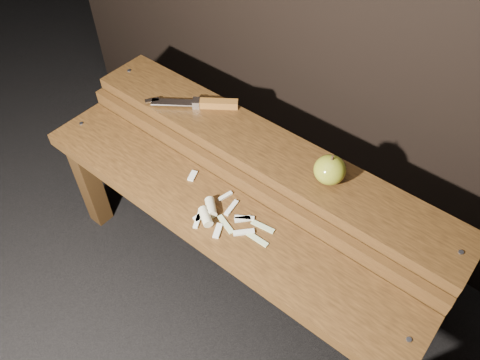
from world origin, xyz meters
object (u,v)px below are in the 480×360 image
Objects in this scene: knife at (207,103)px; bench_rear_tier at (263,167)px; apple at (330,170)px; bench_front_tier at (212,229)px.

bench_rear_tier is at bearing -6.98° from knife.
apple is at bearing 1.21° from bench_rear_tier.
bench_rear_tier is 0.26m from knife.
bench_rear_tier is (0.00, 0.23, 0.06)m from bench_front_tier.
knife is (-0.24, 0.03, 0.10)m from bench_rear_tier.
apple is at bearing -3.21° from knife.
apple is 0.36× the size of knife.
bench_front_tier is 0.23m from bench_rear_tier.
bench_rear_tier is 4.95× the size of knife.
bench_rear_tier reaches higher than bench_front_tier.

